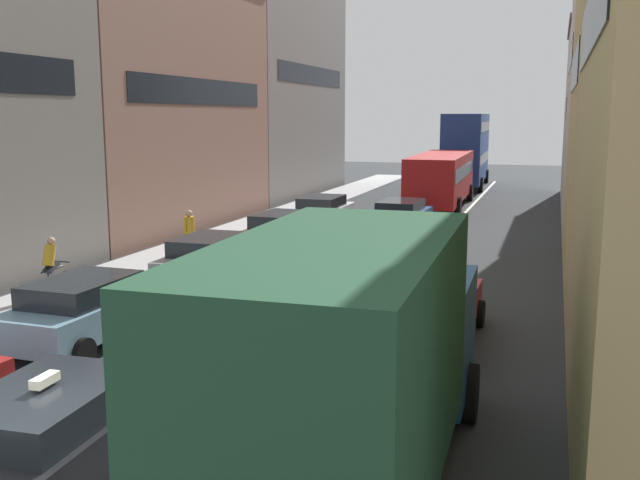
{
  "coord_description": "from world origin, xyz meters",
  "views": [
    {
      "loc": [
        5.99,
        -6.43,
        4.94
      ],
      "look_at": [
        0.0,
        12.0,
        1.6
      ],
      "focal_mm": 40.58,
      "sensor_mm": 36.0,
      "label": 1
    }
  ],
  "objects_px": {
    "sedan_right_lane_behind_truck": "(430,307)",
    "cyclist_on_sidewalk": "(51,269)",
    "bus_mid_queue_primary": "(441,175)",
    "taxi_centre_lane_front": "(56,434)",
    "pedestrian_near_kerb": "(189,230)",
    "sedan_centre_lane_second": "(241,320)",
    "coupe_centre_lane_fourth": "(367,238)",
    "sedan_left_lane_third": "(212,259)",
    "sedan_centre_lane_fifth": "(401,216)",
    "wagon_left_lane_second": "(87,308)",
    "sedan_left_lane_fourth": "(283,231)",
    "removalist_box_truck": "(353,355)",
    "sedan_left_lane_fifth": "(323,212)",
    "bus_far_queue_secondary": "(466,147)",
    "hatchback_centre_lane_third": "(320,268)"
  },
  "relations": [
    {
      "from": "sedan_right_lane_behind_truck",
      "to": "cyclist_on_sidewalk",
      "type": "distance_m",
      "value": 10.35
    },
    {
      "from": "wagon_left_lane_second",
      "to": "sedan_centre_lane_fifth",
      "type": "distance_m",
      "value": 16.86
    },
    {
      "from": "hatchback_centre_lane_third",
      "to": "sedan_right_lane_behind_truck",
      "type": "height_order",
      "value": "same"
    },
    {
      "from": "hatchback_centre_lane_third",
      "to": "bus_far_queue_secondary",
      "type": "relative_size",
      "value": 0.41
    },
    {
      "from": "hatchback_centre_lane_third",
      "to": "cyclist_on_sidewalk",
      "type": "bearing_deg",
      "value": 109.35
    },
    {
      "from": "removalist_box_truck",
      "to": "hatchback_centre_lane_third",
      "type": "distance_m",
      "value": 10.89
    },
    {
      "from": "wagon_left_lane_second",
      "to": "hatchback_centre_lane_third",
      "type": "relative_size",
      "value": 0.99
    },
    {
      "from": "taxi_centre_lane_front",
      "to": "pedestrian_near_kerb",
      "type": "distance_m",
      "value": 16.35
    },
    {
      "from": "sedan_right_lane_behind_truck",
      "to": "bus_mid_queue_primary",
      "type": "relative_size",
      "value": 0.41
    },
    {
      "from": "hatchback_centre_lane_third",
      "to": "bus_mid_queue_primary",
      "type": "xyz_separation_m",
      "value": [
        0.22,
        20.57,
        0.96
      ]
    },
    {
      "from": "bus_mid_queue_primary",
      "to": "coupe_centre_lane_fourth",
      "type": "bearing_deg",
      "value": 177.6
    },
    {
      "from": "taxi_centre_lane_front",
      "to": "sedan_centre_lane_second",
      "type": "bearing_deg",
      "value": -3.94
    },
    {
      "from": "sedan_right_lane_behind_truck",
      "to": "hatchback_centre_lane_third",
      "type": "bearing_deg",
      "value": 49.06
    },
    {
      "from": "sedan_centre_lane_fifth",
      "to": "cyclist_on_sidewalk",
      "type": "height_order",
      "value": "cyclist_on_sidewalk"
    },
    {
      "from": "pedestrian_near_kerb",
      "to": "sedan_centre_lane_fifth",
      "type": "bearing_deg",
      "value": 60.99
    },
    {
      "from": "sedan_left_lane_third",
      "to": "coupe_centre_lane_fourth",
      "type": "relative_size",
      "value": 1.0
    },
    {
      "from": "cyclist_on_sidewalk",
      "to": "sedan_left_lane_third",
      "type": "bearing_deg",
      "value": -51.37
    },
    {
      "from": "sedan_left_lane_third",
      "to": "sedan_centre_lane_second",
      "type": "bearing_deg",
      "value": -149.55
    },
    {
      "from": "pedestrian_near_kerb",
      "to": "sedan_left_lane_third",
      "type": "bearing_deg",
      "value": -40.64
    },
    {
      "from": "sedan_centre_lane_second",
      "to": "coupe_centre_lane_fourth",
      "type": "height_order",
      "value": "same"
    },
    {
      "from": "sedan_centre_lane_fifth",
      "to": "cyclist_on_sidewalk",
      "type": "distance_m",
      "value": 15.14
    },
    {
      "from": "cyclist_on_sidewalk",
      "to": "pedestrian_near_kerb",
      "type": "distance_m",
      "value": 6.71
    },
    {
      "from": "sedan_centre_lane_second",
      "to": "taxi_centre_lane_front",
      "type": "bearing_deg",
      "value": 179.09
    },
    {
      "from": "wagon_left_lane_second",
      "to": "bus_far_queue_secondary",
      "type": "distance_m",
      "value": 38.45
    },
    {
      "from": "hatchback_centre_lane_third",
      "to": "sedan_centre_lane_fifth",
      "type": "height_order",
      "value": "same"
    },
    {
      "from": "taxi_centre_lane_front",
      "to": "sedan_right_lane_behind_truck",
      "type": "distance_m",
      "value": 8.75
    },
    {
      "from": "removalist_box_truck",
      "to": "sedan_left_lane_fifth",
      "type": "distance_m",
      "value": 22.65
    },
    {
      "from": "sedan_left_lane_third",
      "to": "sedan_left_lane_fifth",
      "type": "relative_size",
      "value": 1.0
    },
    {
      "from": "sedan_left_lane_fifth",
      "to": "cyclist_on_sidewalk",
      "type": "bearing_deg",
      "value": 166.39
    },
    {
      "from": "sedan_left_lane_third",
      "to": "sedan_centre_lane_fifth",
      "type": "height_order",
      "value": "same"
    },
    {
      "from": "sedan_centre_lane_second",
      "to": "bus_mid_queue_primary",
      "type": "relative_size",
      "value": 0.41
    },
    {
      "from": "removalist_box_truck",
      "to": "coupe_centre_lane_fourth",
      "type": "bearing_deg",
      "value": 12.35
    },
    {
      "from": "coupe_centre_lane_fourth",
      "to": "pedestrian_near_kerb",
      "type": "relative_size",
      "value": 2.61
    },
    {
      "from": "taxi_centre_lane_front",
      "to": "sedan_centre_lane_fifth",
      "type": "relative_size",
      "value": 1.01
    },
    {
      "from": "sedan_left_lane_fifth",
      "to": "bus_far_queue_secondary",
      "type": "distance_m",
      "value": 21.76
    },
    {
      "from": "taxi_centre_lane_front",
      "to": "cyclist_on_sidewalk",
      "type": "bearing_deg",
      "value": 35.65
    },
    {
      "from": "wagon_left_lane_second",
      "to": "sedan_left_lane_fourth",
      "type": "height_order",
      "value": "same"
    },
    {
      "from": "coupe_centre_lane_fourth",
      "to": "cyclist_on_sidewalk",
      "type": "bearing_deg",
      "value": 138.59
    },
    {
      "from": "sedan_right_lane_behind_truck",
      "to": "bus_mid_queue_primary",
      "type": "bearing_deg",
      "value": 8.58
    },
    {
      "from": "sedan_left_lane_third",
      "to": "cyclist_on_sidewalk",
      "type": "bearing_deg",
      "value": 129.72
    },
    {
      "from": "taxi_centre_lane_front",
      "to": "coupe_centre_lane_fourth",
      "type": "xyz_separation_m",
      "value": [
        0.03,
        16.41,
        -0.0
      ]
    },
    {
      "from": "sedan_left_lane_fifth",
      "to": "bus_far_queue_secondary",
      "type": "relative_size",
      "value": 0.41
    },
    {
      "from": "pedestrian_near_kerb",
      "to": "bus_far_queue_secondary",
      "type": "bearing_deg",
      "value": 90.89
    },
    {
      "from": "sedan_left_lane_fourth",
      "to": "wagon_left_lane_second",
      "type": "bearing_deg",
      "value": -178.85
    },
    {
      "from": "sedan_right_lane_behind_truck",
      "to": "cyclist_on_sidewalk",
      "type": "relative_size",
      "value": 2.49
    },
    {
      "from": "removalist_box_truck",
      "to": "pedestrian_near_kerb",
      "type": "bearing_deg",
      "value": 33.59
    },
    {
      "from": "hatchback_centre_lane_third",
      "to": "sedan_left_lane_third",
      "type": "bearing_deg",
      "value": 83.87
    },
    {
      "from": "sedan_left_lane_fifth",
      "to": "taxi_centre_lane_front",
      "type": "bearing_deg",
      "value": -171.7
    },
    {
      "from": "sedan_centre_lane_second",
      "to": "hatchback_centre_lane_third",
      "type": "distance_m",
      "value": 5.43
    },
    {
      "from": "sedan_centre_lane_second",
      "to": "pedestrian_near_kerb",
      "type": "xyz_separation_m",
      "value": [
        -6.24,
        9.46,
        0.15
      ]
    }
  ]
}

